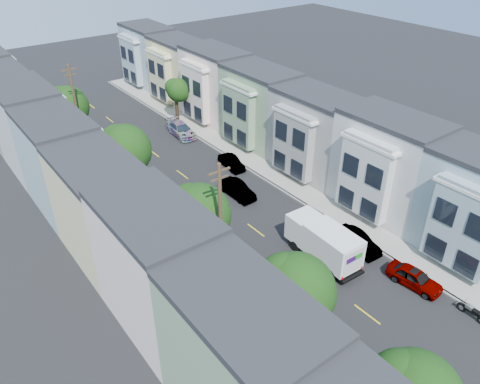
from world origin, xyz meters
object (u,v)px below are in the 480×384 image
at_px(tree_e, 67,107).
at_px(parked_left_b, 345,369).
at_px(tree_d, 124,151).
at_px(tree_far_r, 178,91).
at_px(parked_right_b, 357,241).
at_px(parked_right_d, 181,130).
at_px(parked_left_d, 180,221).
at_px(tree_c, 198,216).
at_px(parked_right_c, 232,163).
at_px(utility_pole_near, 221,230).
at_px(parked_left_c, 247,282).
at_px(fedex_truck, 323,241).
at_px(tree_b, 294,293).
at_px(utility_pole_far, 77,112).
at_px(motorcycle, 472,312).
at_px(lead_sedan, 237,190).
at_px(parked_right_a, 415,278).

relative_size(tree_e, parked_left_b, 1.55).
height_order(tree_d, tree_far_r, tree_d).
height_order(parked_right_b, parked_right_d, parked_right_d).
bearing_deg(parked_left_d, parked_left_b, -87.00).
bearing_deg(tree_c, tree_d, 90.00).
bearing_deg(parked_right_c, parked_left_b, -105.97).
xyz_separation_m(tree_c, utility_pole_near, (0.00, -2.88, 0.44)).
xyz_separation_m(parked_left_b, parked_left_c, (0.00, 9.28, -0.01)).
relative_size(utility_pole_near, fedex_truck, 1.58).
distance_m(tree_d, parked_left_d, 8.06).
bearing_deg(tree_b, parked_right_b, 21.51).
distance_m(utility_pole_far, parked_right_b, 31.19).
bearing_deg(parked_right_c, motorcycle, -83.28).
xyz_separation_m(tree_b, utility_pole_far, (0.00, 33.18, 0.18)).
bearing_deg(lead_sedan, fedex_truck, -91.93).
distance_m(tree_e, parked_right_b, 34.36).
bearing_deg(tree_c, tree_far_r, 62.30).
bearing_deg(parked_left_d, parked_right_b, -45.07).
xyz_separation_m(utility_pole_near, parked_right_b, (11.20, -2.76, -4.46)).
xyz_separation_m(tree_c, tree_far_r, (13.19, 25.13, -0.67)).
xyz_separation_m(tree_c, parked_right_d, (11.20, 21.45, -3.98)).
bearing_deg(utility_pole_near, parked_right_a, -35.94).
relative_size(tree_c, parked_right_b, 1.70).
bearing_deg(parked_left_c, parked_right_b, -5.06).
relative_size(tree_far_r, parked_right_d, 1.13).
distance_m(parked_left_c, parked_right_a, 12.06).
xyz_separation_m(parked_right_a, parked_right_b, (0.00, 5.35, 0.01)).
bearing_deg(tree_b, utility_pole_near, 89.98).
xyz_separation_m(fedex_truck, motorcycle, (3.55, -10.30, -1.24)).
bearing_deg(motorcycle, parked_left_b, 171.08).
bearing_deg(parked_right_b, utility_pole_far, 114.86).
xyz_separation_m(parked_left_b, parked_left_d, (0.00, 18.51, 0.11)).
distance_m(utility_pole_near, motorcycle, 17.56).
bearing_deg(utility_pole_near, motorcycle, -46.65).
bearing_deg(tree_e, tree_b, -90.00).
xyz_separation_m(tree_e, parked_right_d, (11.20, -5.15, -3.82)).
bearing_deg(parked_left_c, parked_right_c, 61.92).
distance_m(fedex_truck, parked_left_d, 12.18).
bearing_deg(motorcycle, parked_left_d, 118.38).
bearing_deg(parked_right_d, parked_left_c, -106.18).
relative_size(parked_left_c, parked_left_d, 0.96).
distance_m(tree_e, utility_pole_near, 29.49).
height_order(parked_right_a, parked_right_b, parked_right_b).
height_order(parked_right_b, motorcycle, parked_right_b).
bearing_deg(parked_right_b, lead_sedan, 106.89).
relative_size(utility_pole_far, lead_sedan, 2.40).
height_order(tree_far_r, motorcycle, tree_far_r).
relative_size(tree_b, parked_left_d, 1.61).
relative_size(utility_pole_near, motorcycle, 4.57).
bearing_deg(parked_left_b, motorcycle, -11.70).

